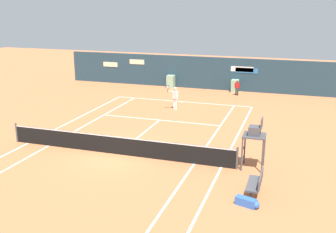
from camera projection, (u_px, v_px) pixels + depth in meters
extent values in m
plane|color=#C67042|center=(117.00, 154.00, 20.07)|extent=(80.00, 80.00, 0.00)
cube|color=white|center=(182.00, 102.00, 30.76)|extent=(10.60, 0.10, 0.01)
cube|color=white|center=(28.00, 143.00, 21.67)|extent=(0.10, 23.40, 0.01)
cube|color=white|center=(49.00, 146.00, 21.28)|extent=(0.10, 23.40, 0.01)
cube|color=white|center=(194.00, 164.00, 18.87)|extent=(0.10, 23.40, 0.01)
cube|color=white|center=(221.00, 167.00, 18.47)|extent=(0.10, 23.40, 0.01)
cube|color=white|center=(160.00, 120.00, 25.92)|extent=(8.00, 0.10, 0.01)
cube|color=white|center=(141.00, 135.00, 23.00)|extent=(0.10, 6.40, 0.01)
cube|color=white|center=(182.00, 102.00, 30.62)|extent=(0.10, 0.24, 0.01)
cylinder|color=#4C4C51|center=(17.00, 132.00, 21.74)|extent=(0.10, 0.10, 1.07)
cylinder|color=#4C4C51|center=(237.00, 158.00, 18.12)|extent=(0.10, 0.10, 1.07)
cube|color=black|center=(117.00, 145.00, 19.94)|extent=(12.00, 0.03, 0.95)
cube|color=white|center=(117.00, 137.00, 19.82)|extent=(12.00, 0.04, 0.06)
cube|color=#233D4C|center=(199.00, 73.00, 35.22)|extent=(25.00, 0.24, 2.82)
cube|color=white|center=(242.00, 69.00, 33.82)|extent=(1.91, 0.02, 0.44)
cube|color=beige|center=(137.00, 62.00, 36.67)|extent=(1.45, 0.02, 0.44)
cube|color=beige|center=(110.00, 64.00, 37.59)|extent=(1.46, 0.02, 0.44)
cube|color=#2D6BA8|center=(247.00, 70.00, 33.73)|extent=(1.90, 0.02, 0.44)
cube|color=#8CB793|center=(171.00, 82.00, 35.69)|extent=(0.63, 0.70, 1.13)
cube|color=#8CB793|center=(235.00, 86.00, 33.97)|extent=(0.60, 0.70, 1.07)
cylinder|color=#47474C|center=(242.00, 155.00, 17.90)|extent=(0.07, 0.07, 1.55)
cylinder|color=#47474C|center=(245.00, 148.00, 18.72)|extent=(0.07, 0.07, 1.55)
cylinder|color=#47474C|center=(262.00, 157.00, 17.63)|extent=(0.07, 0.07, 1.55)
cylinder|color=#47474C|center=(264.00, 150.00, 18.45)|extent=(0.07, 0.07, 1.55)
cylinder|color=#47474C|center=(243.00, 157.00, 18.39)|extent=(0.04, 0.81, 0.04)
cylinder|color=#47474C|center=(244.00, 148.00, 18.27)|extent=(0.04, 0.81, 0.04)
cube|color=#47474C|center=(254.00, 135.00, 17.95)|extent=(1.00, 1.00, 0.06)
cube|color=#4C4C51|center=(255.00, 131.00, 17.89)|extent=(0.52, 0.56, 0.40)
cube|color=#4C4C51|center=(262.00, 123.00, 17.70)|extent=(0.06, 0.56, 0.45)
cylinder|color=#38383D|center=(251.00, 197.00, 15.26)|extent=(0.06, 0.06, 0.38)
cylinder|color=#38383D|center=(255.00, 182.00, 16.51)|extent=(0.06, 0.06, 0.38)
cube|color=#4C4C51|center=(253.00, 184.00, 15.82)|extent=(0.48, 1.53, 0.08)
cube|color=#4C4C51|center=(261.00, 179.00, 15.67)|extent=(0.06, 1.53, 0.42)
cube|color=blue|center=(246.00, 202.00, 14.93)|extent=(0.85, 0.53, 0.32)
sphere|color=blue|center=(256.00, 205.00, 14.70)|extent=(0.29, 0.29, 0.28)
cylinder|color=white|center=(176.00, 104.00, 28.36)|extent=(0.13, 0.13, 0.80)
cylinder|color=white|center=(174.00, 104.00, 28.47)|extent=(0.13, 0.13, 0.80)
cube|color=white|center=(175.00, 95.00, 28.23)|extent=(0.41, 0.33, 0.56)
sphere|color=beige|center=(175.00, 89.00, 28.12)|extent=(0.22, 0.22, 0.22)
cylinder|color=white|center=(175.00, 88.00, 28.10)|extent=(0.21, 0.21, 0.06)
cylinder|color=white|center=(178.00, 96.00, 28.09)|extent=(0.08, 0.08, 0.54)
cylinder|color=beige|center=(170.00, 92.00, 28.11)|extent=(0.30, 0.53, 0.08)
cylinder|color=black|center=(168.00, 91.00, 27.89)|extent=(0.03, 0.03, 0.22)
torus|color=black|center=(168.00, 87.00, 27.82)|extent=(0.29, 0.14, 0.30)
cylinder|color=silver|center=(168.00, 87.00, 27.82)|extent=(0.24, 0.11, 0.26)
cylinder|color=black|center=(238.00, 92.00, 32.78)|extent=(0.10, 0.10, 0.63)
cylinder|color=black|center=(236.00, 92.00, 32.81)|extent=(0.10, 0.10, 0.63)
cube|color=#AD1E1E|center=(237.00, 85.00, 32.64)|extent=(0.30, 0.18, 0.44)
sphere|color=brown|center=(237.00, 81.00, 32.56)|extent=(0.17, 0.17, 0.17)
cylinder|color=#AD1E1E|center=(239.00, 86.00, 32.62)|extent=(0.07, 0.07, 0.43)
cylinder|color=#AD1E1E|center=(235.00, 85.00, 32.69)|extent=(0.07, 0.07, 0.43)
sphere|color=#CCE033|center=(129.00, 101.00, 30.77)|extent=(0.07, 0.07, 0.07)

